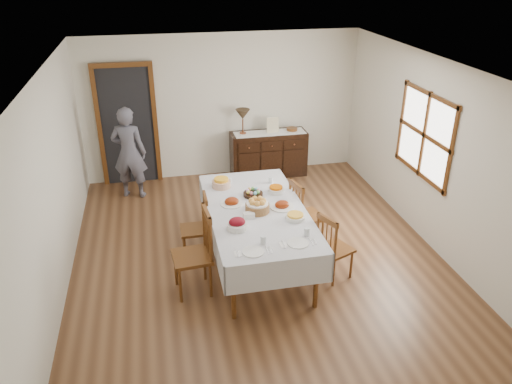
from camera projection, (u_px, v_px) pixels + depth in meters
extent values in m
plane|color=brown|center=(257.00, 256.00, 6.96)|extent=(6.00, 6.00, 0.00)
cube|color=white|center=(258.00, 69.00, 5.82)|extent=(5.00, 6.00, 0.02)
cube|color=silver|center=(223.00, 106.00, 9.03)|extent=(5.00, 0.02, 2.60)
cube|color=silver|center=(342.00, 326.00, 3.75)|extent=(5.00, 0.02, 2.60)
cube|color=silver|center=(52.00, 188.00, 5.92)|extent=(0.02, 6.00, 2.60)
cube|color=silver|center=(435.00, 156.00, 6.86)|extent=(0.02, 6.00, 2.60)
cube|color=white|center=(425.00, 135.00, 7.04)|extent=(0.02, 1.30, 1.10)
cube|color=#5B3213|center=(424.00, 135.00, 7.03)|extent=(0.03, 1.46, 1.26)
cube|color=black|center=(128.00, 127.00, 8.78)|extent=(0.90, 0.06, 2.10)
cube|color=#5B3213|center=(128.00, 127.00, 8.77)|extent=(1.04, 0.08, 2.18)
cube|color=silver|center=(257.00, 211.00, 6.44)|extent=(1.20, 2.40, 0.04)
cylinder|color=#5B3213|center=(233.00, 290.00, 5.62)|extent=(0.06, 0.06, 0.78)
cylinder|color=#5B3213|center=(316.00, 280.00, 5.81)|extent=(0.06, 0.06, 0.78)
cylinder|color=#5B3213|center=(210.00, 207.00, 7.45)|extent=(0.06, 0.06, 0.78)
cylinder|color=#5B3213|center=(274.00, 201.00, 7.63)|extent=(0.06, 0.06, 0.78)
cube|color=silver|center=(210.00, 226.00, 6.40)|extent=(0.03, 2.44, 0.37)
cube|color=silver|center=(302.00, 217.00, 6.62)|extent=(0.03, 2.44, 0.37)
cube|color=silver|center=(280.00, 275.00, 5.45)|extent=(1.24, 0.02, 0.37)
cube|color=silver|center=(240.00, 184.00, 7.57)|extent=(1.24, 0.02, 0.37)
cube|color=#5B3213|center=(192.00, 257.00, 6.05)|extent=(0.49, 0.49, 0.04)
cylinder|color=#5B3213|center=(176.00, 269.00, 6.28)|extent=(0.04, 0.04, 0.47)
cylinder|color=#5B3213|center=(180.00, 286.00, 5.96)|extent=(0.04, 0.04, 0.47)
cylinder|color=#5B3213|center=(205.00, 264.00, 6.37)|extent=(0.04, 0.04, 0.47)
cylinder|color=#5B3213|center=(211.00, 280.00, 6.05)|extent=(0.04, 0.04, 0.47)
cylinder|color=#5B3213|center=(204.00, 225.00, 6.14)|extent=(0.04, 0.04, 0.61)
cylinder|color=#5B3213|center=(211.00, 241.00, 5.80)|extent=(0.04, 0.04, 0.61)
cube|color=#5B3213|center=(207.00, 214.00, 5.86)|extent=(0.08, 0.44, 0.09)
cylinder|color=#5B3213|center=(206.00, 230.00, 6.07)|extent=(0.02, 0.02, 0.50)
cylinder|color=#5B3213|center=(208.00, 234.00, 5.98)|extent=(0.02, 0.02, 0.50)
cylinder|color=#5B3213|center=(209.00, 238.00, 5.90)|extent=(0.02, 0.02, 0.50)
cube|color=#5B3213|center=(194.00, 230.00, 6.82)|extent=(0.38, 0.38, 0.04)
cylinder|color=#5B3213|center=(183.00, 238.00, 7.02)|extent=(0.03, 0.03, 0.38)
cylinder|color=#5B3213|center=(185.00, 250.00, 6.75)|extent=(0.03, 0.03, 0.38)
cylinder|color=#5B3213|center=(205.00, 236.00, 7.07)|extent=(0.03, 0.03, 0.38)
cylinder|color=#5B3213|center=(207.00, 247.00, 6.81)|extent=(0.03, 0.03, 0.38)
cylinder|color=#5B3213|center=(205.00, 207.00, 6.88)|extent=(0.04, 0.04, 0.50)
cylinder|color=#5B3213|center=(207.00, 218.00, 6.60)|extent=(0.04, 0.04, 0.50)
cube|color=#5B3213|center=(205.00, 198.00, 6.65)|extent=(0.04, 0.36, 0.07)
cylinder|color=#5B3213|center=(205.00, 211.00, 6.82)|extent=(0.02, 0.02, 0.41)
cylinder|color=#5B3213|center=(206.00, 214.00, 6.75)|extent=(0.02, 0.02, 0.41)
cylinder|color=#5B3213|center=(207.00, 216.00, 6.68)|extent=(0.02, 0.02, 0.41)
cube|color=#5B3213|center=(335.00, 249.00, 6.36)|extent=(0.50, 0.50, 0.04)
cylinder|color=#5B3213|center=(351.00, 265.00, 6.42)|extent=(0.03, 0.03, 0.39)
cylinder|color=#5B3213|center=(335.00, 254.00, 6.65)|extent=(0.03, 0.03, 0.39)
cylinder|color=#5B3213|center=(334.00, 273.00, 6.26)|extent=(0.03, 0.03, 0.39)
cylinder|color=#5B3213|center=(317.00, 262.00, 6.49)|extent=(0.03, 0.03, 0.39)
cylinder|color=#5B3213|center=(336.00, 242.00, 6.04)|extent=(0.04, 0.04, 0.51)
cylinder|color=#5B3213|center=(318.00, 230.00, 6.28)|extent=(0.04, 0.04, 0.51)
cube|color=#5B3213|center=(328.00, 220.00, 6.07)|extent=(0.18, 0.35, 0.07)
cylinder|color=#5B3213|center=(331.00, 240.00, 6.11)|extent=(0.02, 0.02, 0.42)
cylinder|color=#5B3213|center=(326.00, 237.00, 6.17)|extent=(0.02, 0.02, 0.42)
cylinder|color=#5B3213|center=(322.00, 234.00, 6.23)|extent=(0.02, 0.02, 0.42)
cube|color=#5B3213|center=(307.00, 216.00, 7.07)|extent=(0.49, 0.49, 0.04)
cylinder|color=#5B3213|center=(322.00, 234.00, 7.10)|extent=(0.04, 0.04, 0.43)
cylinder|color=#5B3213|center=(310.00, 223.00, 7.38)|extent=(0.04, 0.04, 0.43)
cylinder|color=#5B3213|center=(302.00, 239.00, 6.98)|extent=(0.04, 0.04, 0.43)
cylinder|color=#5B3213|center=(290.00, 228.00, 7.25)|extent=(0.04, 0.04, 0.43)
cylinder|color=#5B3213|center=(302.00, 207.00, 6.74)|extent=(0.04, 0.04, 0.55)
cylinder|color=#5B3213|center=(290.00, 196.00, 7.03)|extent=(0.04, 0.04, 0.55)
cube|color=#5B3213|center=(296.00, 186.00, 6.78)|extent=(0.12, 0.40, 0.08)
cylinder|color=#5B3213|center=(299.00, 205.00, 6.82)|extent=(0.02, 0.02, 0.45)
cylinder|color=#5B3213|center=(296.00, 203.00, 6.89)|extent=(0.02, 0.02, 0.45)
cylinder|color=#5B3213|center=(293.00, 200.00, 6.97)|extent=(0.02, 0.02, 0.45)
cube|color=black|center=(268.00, 154.00, 9.32)|extent=(1.40, 0.47, 0.84)
cube|color=black|center=(249.00, 147.00, 8.92)|extent=(0.39, 0.02, 0.17)
sphere|color=brown|center=(249.00, 148.00, 8.90)|extent=(0.03, 0.03, 0.03)
cube|color=black|center=(272.00, 146.00, 8.99)|extent=(0.39, 0.02, 0.17)
sphere|color=brown|center=(272.00, 146.00, 8.98)|extent=(0.03, 0.03, 0.03)
cube|color=black|center=(294.00, 144.00, 9.07)|extent=(0.39, 0.02, 0.17)
sphere|color=brown|center=(294.00, 144.00, 9.06)|extent=(0.03, 0.03, 0.03)
imported|color=#565663|center=(129.00, 150.00, 8.32)|extent=(0.60, 0.47, 1.69)
cylinder|color=brown|center=(257.00, 208.00, 6.35)|extent=(0.31, 0.31, 0.11)
cylinder|color=white|center=(257.00, 203.00, 6.32)|extent=(0.28, 0.28, 0.02)
sphere|color=gold|center=(263.00, 201.00, 6.32)|extent=(0.08, 0.08, 0.08)
sphere|color=gold|center=(260.00, 199.00, 6.37)|extent=(0.08, 0.08, 0.08)
sphere|color=gold|center=(255.00, 199.00, 6.37)|extent=(0.08, 0.08, 0.08)
sphere|color=gold|center=(251.00, 201.00, 6.33)|extent=(0.08, 0.08, 0.08)
sphere|color=gold|center=(252.00, 203.00, 6.27)|extent=(0.08, 0.08, 0.08)
sphere|color=gold|center=(257.00, 204.00, 6.24)|extent=(0.08, 0.08, 0.08)
sphere|color=gold|center=(262.00, 203.00, 6.26)|extent=(0.08, 0.08, 0.08)
cylinder|color=black|center=(253.00, 194.00, 6.77)|extent=(0.27, 0.27, 0.05)
ellipsoid|color=pink|center=(258.00, 191.00, 6.77)|extent=(0.05, 0.05, 0.06)
ellipsoid|color=#80E0FA|center=(256.00, 189.00, 6.81)|extent=(0.05, 0.05, 0.06)
ellipsoid|color=#6EC361|center=(253.00, 189.00, 6.82)|extent=(0.05, 0.05, 0.06)
ellipsoid|color=gold|center=(249.00, 189.00, 6.80)|extent=(0.05, 0.05, 0.06)
ellipsoid|color=#E098EC|center=(248.00, 191.00, 6.76)|extent=(0.05, 0.05, 0.06)
ellipsoid|color=#FAEF5B|center=(248.00, 192.00, 6.72)|extent=(0.05, 0.05, 0.06)
ellipsoid|color=pink|center=(251.00, 193.00, 6.69)|extent=(0.05, 0.05, 0.06)
ellipsoid|color=#80E0FA|center=(255.00, 193.00, 6.69)|extent=(0.05, 0.05, 0.06)
ellipsoid|color=#6EC361|center=(258.00, 192.00, 6.72)|extent=(0.05, 0.05, 0.06)
cylinder|color=white|center=(232.00, 204.00, 6.56)|extent=(0.31, 0.31, 0.02)
ellipsoid|color=maroon|center=(232.00, 201.00, 6.55)|extent=(0.19, 0.16, 0.11)
cylinder|color=white|center=(282.00, 207.00, 6.47)|extent=(0.32, 0.32, 0.02)
ellipsoid|color=maroon|center=(282.00, 205.00, 6.46)|extent=(0.19, 0.16, 0.11)
cylinder|color=white|center=(237.00, 226.00, 5.97)|extent=(0.25, 0.25, 0.07)
ellipsoid|color=maroon|center=(237.00, 222.00, 5.94)|extent=(0.20, 0.17, 0.11)
cylinder|color=white|center=(276.00, 190.00, 6.87)|extent=(0.22, 0.22, 0.06)
cylinder|color=#CF5B01|center=(276.00, 187.00, 6.85)|extent=(0.18, 0.18, 0.03)
cylinder|color=tan|center=(221.00, 184.00, 7.01)|extent=(0.27, 0.27, 0.10)
cylinder|color=#FFB01F|center=(221.00, 179.00, 6.98)|extent=(0.20, 0.20, 0.04)
cylinder|color=white|center=(295.00, 217.00, 6.18)|extent=(0.25, 0.25, 0.05)
cylinder|color=yellow|center=(295.00, 215.00, 6.17)|extent=(0.20, 0.20, 0.02)
cube|color=white|center=(249.00, 215.00, 6.21)|extent=(0.14, 0.09, 0.07)
cylinder|color=white|center=(253.00, 252.00, 5.51)|extent=(0.25, 0.25, 0.01)
cube|color=white|center=(238.00, 254.00, 5.48)|extent=(0.08, 0.12, 0.01)
cube|color=#BBBCBF|center=(238.00, 253.00, 5.48)|extent=(0.02, 0.16, 0.01)
cube|color=#BBBCBF|center=(267.00, 250.00, 5.54)|extent=(0.01, 0.18, 0.01)
cube|color=#BBBCBF|center=(271.00, 250.00, 5.55)|extent=(0.02, 0.14, 0.01)
cylinder|color=silver|center=(263.00, 240.00, 5.65)|extent=(0.07, 0.07, 0.10)
cylinder|color=white|center=(298.00, 243.00, 5.68)|extent=(0.25, 0.25, 0.01)
cube|color=white|center=(284.00, 245.00, 5.65)|extent=(0.08, 0.12, 0.01)
cube|color=#BBBCBF|center=(284.00, 244.00, 5.64)|extent=(0.02, 0.16, 0.01)
cube|color=#BBBCBF|center=(311.00, 242.00, 5.71)|extent=(0.01, 0.18, 0.01)
cube|color=#BBBCBF|center=(315.00, 241.00, 5.71)|extent=(0.02, 0.14, 0.01)
cylinder|color=silver|center=(307.00, 232.00, 5.82)|extent=(0.07, 0.07, 0.10)
cylinder|color=silver|center=(229.00, 181.00, 7.11)|extent=(0.07, 0.07, 0.10)
cylinder|color=silver|center=(271.00, 180.00, 7.14)|extent=(0.07, 0.07, 0.09)
cube|color=white|center=(270.00, 133.00, 9.11)|extent=(1.30, 0.35, 0.01)
cylinder|color=brown|center=(243.00, 133.00, 9.06)|extent=(0.12, 0.12, 0.03)
cylinder|color=brown|center=(243.00, 126.00, 9.00)|extent=(0.02, 0.02, 0.25)
cone|color=#433421|center=(243.00, 114.00, 8.91)|extent=(0.26, 0.26, 0.18)
cube|color=beige|center=(273.00, 125.00, 9.08)|extent=(0.22, 0.08, 0.28)
cylinder|color=#5B3213|center=(292.00, 129.00, 9.21)|extent=(0.20, 0.20, 0.06)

